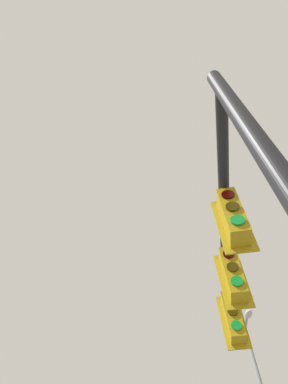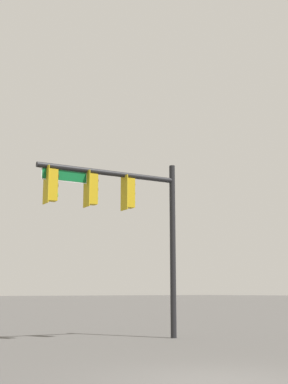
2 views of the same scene
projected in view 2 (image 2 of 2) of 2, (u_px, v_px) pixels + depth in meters
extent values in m
plane|color=#514F4C|center=(218.00, 382.00, 10.14)|extent=(400.00, 400.00, 0.00)
cylinder|color=black|center=(173.00, 249.00, 20.35)|extent=(0.22, 0.22, 6.55)
cylinder|color=black|center=(109.00, 173.00, 19.50)|extent=(5.45, 1.02, 0.19)
cube|color=gold|center=(124.00, 193.00, 19.69)|extent=(0.11, 0.52, 1.30)
cube|color=#B79314|center=(129.00, 193.00, 19.78)|extent=(0.40, 0.37, 1.10)
cylinder|color=#B79314|center=(129.00, 177.00, 19.89)|extent=(0.04, 0.04, 0.12)
cylinder|color=#340503|center=(134.00, 185.00, 19.94)|extent=(0.06, 0.22, 0.22)
cylinder|color=#392D05|center=(134.00, 194.00, 19.88)|extent=(0.06, 0.22, 0.22)
cylinder|color=green|center=(133.00, 202.00, 19.82)|extent=(0.06, 0.22, 0.22)
cube|color=gold|center=(87.00, 189.00, 18.95)|extent=(0.11, 0.52, 1.30)
cube|color=#B79314|center=(92.00, 189.00, 19.04)|extent=(0.40, 0.37, 1.10)
cylinder|color=#B79314|center=(92.00, 173.00, 19.15)|extent=(0.04, 0.04, 0.12)
cylinder|color=#340503|center=(97.00, 181.00, 19.20)|extent=(0.06, 0.22, 0.22)
cylinder|color=#392D05|center=(97.00, 190.00, 19.14)|extent=(0.06, 0.22, 0.22)
cylinder|color=green|center=(97.00, 199.00, 19.08)|extent=(0.06, 0.22, 0.22)
cube|color=gold|center=(46.00, 185.00, 18.21)|extent=(0.11, 0.52, 1.30)
cube|color=#B79314|center=(51.00, 185.00, 18.30)|extent=(0.40, 0.37, 1.10)
cylinder|color=#B79314|center=(52.00, 168.00, 18.41)|extent=(0.04, 0.04, 0.12)
cylinder|color=#340503|center=(57.00, 176.00, 18.46)|extent=(0.06, 0.22, 0.22)
cylinder|color=#392D05|center=(57.00, 186.00, 18.40)|extent=(0.06, 0.22, 0.22)
cylinder|color=green|center=(57.00, 195.00, 18.34)|extent=(0.06, 0.22, 0.22)
cube|color=#0F602D|center=(65.00, 176.00, 18.60)|extent=(1.62, 0.29, 0.36)
cube|color=white|center=(65.00, 176.00, 18.60)|extent=(1.68, 0.28, 0.42)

